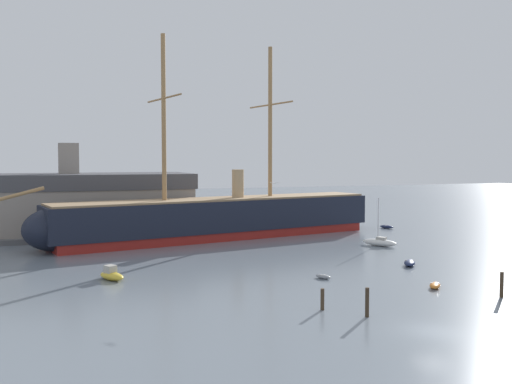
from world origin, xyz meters
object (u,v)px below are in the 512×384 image
Objects in this scene: mooring_piling_nearest at (367,302)px; mooring_piling_right_pair at (502,285)px; dinghy_far_right at (387,227)px; dockside_warehouse_left at (72,204)px; dinghy_mid_right at (410,263)px; mooring_piling_left_pair at (322,299)px; motorboat_mid_left at (112,275)px; motorboat_far_left at (50,242)px; sailboat_alongside_stern at (380,242)px; tall_ship at (220,217)px; seagull_in_flight at (274,183)px; dinghy_distant_centre at (206,228)px; dinghy_foreground_right at (435,285)px; dinghy_near_centre at (323,277)px.

mooring_piling_right_pair is at bearing 4.49° from mooring_piling_nearest.
dinghy_far_right is 55.49m from dockside_warehouse_left.
dinghy_far_right is 1.19× the size of mooring_piling_right_pair.
mooring_piling_left_pair is (-18.62, -13.71, 0.56)m from dinghy_mid_right.
motorboat_mid_left is 28.46m from motorboat_far_left.
motorboat_far_left is 57.82m from dinghy_far_right.
dockside_warehouse_left is at bearing 107.41° from mooring_piling_left_pair.
sailboat_alongside_stern is at bearing 55.50° from mooring_piling_nearest.
seagull_in_flight is (-2.92, -29.68, 6.72)m from tall_ship.
sailboat_alongside_stern reaches higher than motorboat_far_left.
motorboat_mid_left is 34.20m from dinghy_mid_right.
tall_ship is 1.53× the size of dockside_warehouse_left.
motorboat_mid_left is 0.09× the size of dockside_warehouse_left.
tall_ship is 32.38m from dinghy_far_right.
dockside_warehouse_left is at bearing 108.65° from mooring_piling_nearest.
dinghy_mid_right is 1.31× the size of mooring_piling_right_pair.
dinghy_mid_right is 51.32m from motorboat_far_left.
sailboat_alongside_stern is 2.24× the size of motorboat_far_left.
mooring_piling_nearest is at bearing -92.55° from dinghy_distant_centre.
dinghy_near_centre is at bearing 137.02° from dinghy_foreground_right.
tall_ship is 27.54× the size of mooring_piling_right_pair.
dockside_warehouse_left is at bearing 120.95° from mooring_piling_right_pair.
dinghy_near_centre is 0.51× the size of motorboat_mid_left.
dinghy_near_centre is 0.65× the size of dinghy_mid_right.
motorboat_mid_left is at bearing -152.29° from dinghy_far_right.
mooring_piling_nearest is 19.34m from seagull_in_flight.
mooring_piling_nearest is at bearing -175.51° from mooring_piling_right_pair.
mooring_piling_right_pair reaches higher than dinghy_foreground_right.
motorboat_far_left is at bearing -109.32° from dockside_warehouse_left.
dinghy_near_centre is at bearing -62.73° from dockside_warehouse_left.
mooring_piling_nearest is (-11.61, -6.34, 0.91)m from dinghy_foreground_right.
dinghy_near_centre is 0.29× the size of sailboat_alongside_stern.
seagull_in_flight is at bearing -95.03° from dinghy_distant_centre.
mooring_piling_nearest reaches higher than mooring_piling_left_pair.
dinghy_foreground_right is 0.79× the size of dinghy_distant_centre.
dockside_warehouse_left reaches higher than mooring_piling_right_pair.
motorboat_far_left is (-27.05, 35.00, 0.22)m from dinghy_near_centre.
motorboat_mid_left reaches higher than dinghy_far_right.
dinghy_foreground_right is at bearing -26.94° from motorboat_mid_left.
motorboat_mid_left is at bearing 148.37° from mooring_piling_right_pair.
sailboat_alongside_stern reaches higher than motorboat_mid_left.
mooring_piling_nearest is (-34.11, -48.44, 0.88)m from dinghy_far_right.
motorboat_far_left is at bearing 125.43° from seagull_in_flight.
seagull_in_flight reaches higher than mooring_piling_left_pair.
tall_ship is 30.57m from seagull_in_flight.
dinghy_distant_centre is at bearing 90.99° from dinghy_near_centre.
dinghy_near_centre is 24.69m from sailboat_alongside_stern.
motorboat_mid_left is 38.26m from mooring_piling_right_pair.
dinghy_mid_right is 43.38m from dinghy_distant_centre.
dinghy_foreground_right is 0.83× the size of dinghy_far_right.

